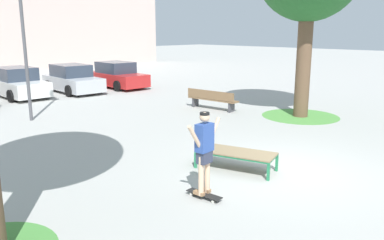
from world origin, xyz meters
TOP-DOWN VIEW (x-y plane):
  - ground_plane at (0.00, 0.00)m, footprint 120.00×120.00m
  - skate_box at (-0.75, 0.92)m, footprint 1.29×2.04m
  - skateboard at (-2.52, 0.33)m, footprint 0.27×0.81m
  - skater at (-2.52, 0.33)m, footprint 1.00×0.31m
  - grass_patch_near_right at (5.84, 2.90)m, footprint 3.00×3.00m
  - car_white at (-0.12, 15.48)m, footprint 1.93×4.20m
  - car_silver at (2.65, 14.94)m, footprint 2.10×4.29m
  - car_red at (5.42, 14.73)m, footprint 2.01×4.24m
  - park_bench at (4.41, 6.31)m, footprint 0.66×2.43m
  - light_post at (-1.94, 9.77)m, footprint 0.36×0.36m

SIDE VIEW (x-z plane):
  - ground_plane at x=0.00m, z-range 0.00..0.00m
  - grass_patch_near_right at x=5.84m, z-range 0.00..0.01m
  - skateboard at x=-2.52m, z-range 0.03..0.12m
  - skate_box at x=-0.75m, z-range 0.18..0.64m
  - park_bench at x=4.41m, z-range 0.03..0.86m
  - car_white at x=-0.12m, z-range -0.06..1.44m
  - car_silver at x=2.65m, z-range -0.06..1.44m
  - car_red at x=5.42m, z-range -0.06..1.44m
  - skater at x=-2.52m, z-range 0.22..1.92m
  - light_post at x=-1.94m, z-range 0.91..6.74m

